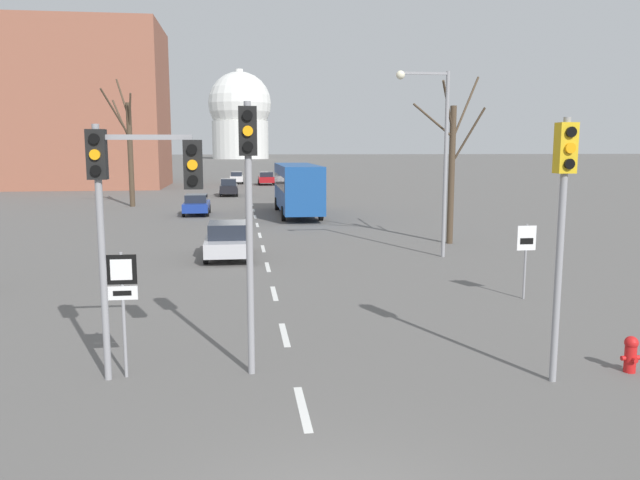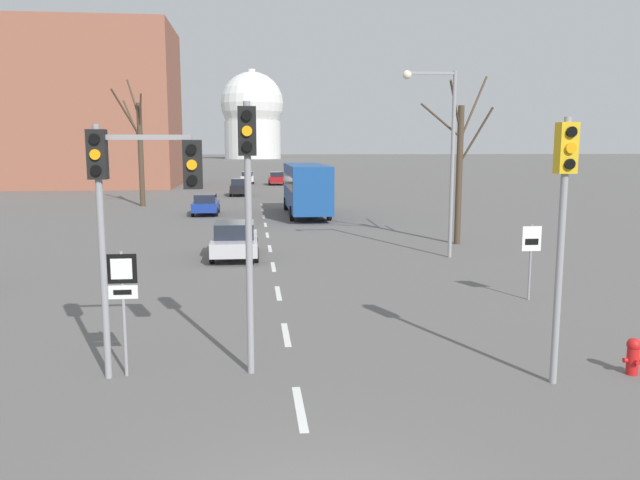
{
  "view_description": "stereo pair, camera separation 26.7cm",
  "coord_description": "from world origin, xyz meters",
  "px_view_note": "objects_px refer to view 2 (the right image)",
  "views": [
    {
      "loc": [
        -1.07,
        -6.85,
        4.67
      ],
      "look_at": [
        0.64,
        6.27,
        2.69
      ],
      "focal_mm": 35.0,
      "sensor_mm": 36.0,
      "label": 1
    },
    {
      "loc": [
        -0.8,
        -6.88,
        4.67
      ],
      "look_at": [
        0.64,
        6.27,
        2.69
      ],
      "focal_mm": 35.0,
      "sensor_mm": 36.0,
      "label": 2
    }
  ],
  "objects_px": {
    "sedan_far_left": "(235,240)",
    "city_bus": "(306,186)",
    "route_sign_post": "(123,292)",
    "speed_limit_sign": "(531,249)",
    "sedan_near_left": "(247,177)",
    "fire_hydrant": "(633,355)",
    "sedan_near_right": "(277,178)",
    "traffic_signal_centre_tall": "(248,188)",
    "traffic_signal_near_left": "(132,188)",
    "sedan_distant_centre": "(306,189)",
    "street_lamp_right": "(443,143)",
    "sedan_mid_centre": "(239,187)",
    "sedan_far_right": "(206,204)",
    "traffic_signal_near_right": "(563,201)"
  },
  "relations": [
    {
      "from": "sedan_distant_centre",
      "to": "city_bus",
      "type": "height_order",
      "value": "city_bus"
    },
    {
      "from": "speed_limit_sign",
      "to": "sedan_far_right",
      "type": "height_order",
      "value": "speed_limit_sign"
    },
    {
      "from": "speed_limit_sign",
      "to": "city_bus",
      "type": "relative_size",
      "value": 0.22
    },
    {
      "from": "fire_hydrant",
      "to": "sedan_near_left",
      "type": "distance_m",
      "value": 70.24
    },
    {
      "from": "sedan_far_left",
      "to": "city_bus",
      "type": "distance_m",
      "value": 16.91
    },
    {
      "from": "route_sign_post",
      "to": "speed_limit_sign",
      "type": "distance_m",
      "value": 12.26
    },
    {
      "from": "street_lamp_right",
      "to": "city_bus",
      "type": "distance_m",
      "value": 17.92
    },
    {
      "from": "sedan_far_left",
      "to": "traffic_signal_near_left",
      "type": "bearing_deg",
      "value": -96.54
    },
    {
      "from": "sedan_far_left",
      "to": "route_sign_post",
      "type": "bearing_deg",
      "value": -97.76
    },
    {
      "from": "sedan_near_right",
      "to": "sedan_near_left",
      "type": "bearing_deg",
      "value": 138.97
    },
    {
      "from": "fire_hydrant",
      "to": "sedan_near_right",
      "type": "xyz_separation_m",
      "value": [
        -4.64,
        66.55,
        0.41
      ]
    },
    {
      "from": "street_lamp_right",
      "to": "sedan_near_left",
      "type": "height_order",
      "value": "street_lamp_right"
    },
    {
      "from": "traffic_signal_near_left",
      "to": "sedan_mid_centre",
      "type": "relative_size",
      "value": 1.22
    },
    {
      "from": "route_sign_post",
      "to": "sedan_near_right",
      "type": "bearing_deg",
      "value": 84.96
    },
    {
      "from": "speed_limit_sign",
      "to": "street_lamp_right",
      "type": "distance_m",
      "value": 8.25
    },
    {
      "from": "route_sign_post",
      "to": "traffic_signal_centre_tall",
      "type": "bearing_deg",
      "value": -2.48
    },
    {
      "from": "sedan_near_right",
      "to": "sedan_far_left",
      "type": "bearing_deg",
      "value": -94.31
    },
    {
      "from": "traffic_signal_near_right",
      "to": "street_lamp_right",
      "type": "bearing_deg",
      "value": 81.89
    },
    {
      "from": "fire_hydrant",
      "to": "street_lamp_right",
      "type": "relative_size",
      "value": 0.1
    },
    {
      "from": "traffic_signal_near_left",
      "to": "fire_hydrant",
      "type": "distance_m",
      "value": 10.74
    },
    {
      "from": "sedan_near_left",
      "to": "sedan_far_right",
      "type": "distance_m",
      "value": 37.62
    },
    {
      "from": "sedan_far_left",
      "to": "sedan_far_right",
      "type": "xyz_separation_m",
      "value": [
        -2.44,
        17.38,
        -0.04
      ]
    },
    {
      "from": "sedan_near_right",
      "to": "sedan_distant_centre",
      "type": "relative_size",
      "value": 0.94
    },
    {
      "from": "city_bus",
      "to": "sedan_near_right",
      "type": "bearing_deg",
      "value": 90.94
    },
    {
      "from": "street_lamp_right",
      "to": "sedan_mid_centre",
      "type": "height_order",
      "value": "street_lamp_right"
    },
    {
      "from": "sedan_near_right",
      "to": "sedan_mid_centre",
      "type": "height_order",
      "value": "sedan_mid_centre"
    },
    {
      "from": "sedan_mid_centre",
      "to": "city_bus",
      "type": "distance_m",
      "value": 18.93
    },
    {
      "from": "speed_limit_sign",
      "to": "sedan_far_left",
      "type": "relative_size",
      "value": 0.53
    },
    {
      "from": "fire_hydrant",
      "to": "sedan_distant_centre",
      "type": "relative_size",
      "value": 0.18
    },
    {
      "from": "sedan_mid_centre",
      "to": "fire_hydrant",
      "type": "bearing_deg",
      "value": -79.67
    },
    {
      "from": "sedan_distant_centre",
      "to": "sedan_near_left",
      "type": "bearing_deg",
      "value": 103.08
    },
    {
      "from": "city_bus",
      "to": "speed_limit_sign",
      "type": "bearing_deg",
      "value": -79.21
    },
    {
      "from": "city_bus",
      "to": "sedan_mid_centre",
      "type": "bearing_deg",
      "value": 105.16
    },
    {
      "from": "traffic_signal_near_left",
      "to": "sedan_near_left",
      "type": "bearing_deg",
      "value": 88.49
    },
    {
      "from": "sedan_far_right",
      "to": "traffic_signal_near_right",
      "type": "bearing_deg",
      "value": -74.33
    },
    {
      "from": "fire_hydrant",
      "to": "sedan_near_left",
      "type": "xyz_separation_m",
      "value": [
        -8.31,
        69.75,
        0.37
      ]
    },
    {
      "from": "street_lamp_right",
      "to": "sedan_distant_centre",
      "type": "bearing_deg",
      "value": 95.21
    },
    {
      "from": "speed_limit_sign",
      "to": "sedan_far_left",
      "type": "height_order",
      "value": "speed_limit_sign"
    },
    {
      "from": "sedan_far_right",
      "to": "street_lamp_right",
      "type": "bearing_deg",
      "value": -58.71
    },
    {
      "from": "fire_hydrant",
      "to": "sedan_near_right",
      "type": "height_order",
      "value": "sedan_near_right"
    },
    {
      "from": "speed_limit_sign",
      "to": "fire_hydrant",
      "type": "relative_size",
      "value": 3.02
    },
    {
      "from": "speed_limit_sign",
      "to": "sedan_near_left",
      "type": "distance_m",
      "value": 64.05
    },
    {
      "from": "sedan_near_left",
      "to": "traffic_signal_centre_tall",
      "type": "bearing_deg",
      "value": -89.62
    },
    {
      "from": "traffic_signal_centre_tall",
      "to": "route_sign_post",
      "type": "xyz_separation_m",
      "value": [
        -2.55,
        0.11,
        -2.08
      ]
    },
    {
      "from": "fire_hydrant",
      "to": "sedan_far_left",
      "type": "relative_size",
      "value": 0.18
    },
    {
      "from": "route_sign_post",
      "to": "sedan_mid_centre",
      "type": "distance_m",
      "value": 48.3
    },
    {
      "from": "sedan_mid_centre",
      "to": "sedan_far_left",
      "type": "height_order",
      "value": "sedan_mid_centre"
    },
    {
      "from": "traffic_signal_centre_tall",
      "to": "sedan_near_left",
      "type": "height_order",
      "value": "traffic_signal_centre_tall"
    },
    {
      "from": "route_sign_post",
      "to": "speed_limit_sign",
      "type": "relative_size",
      "value": 1.11
    },
    {
      "from": "traffic_signal_centre_tall",
      "to": "sedan_near_right",
      "type": "distance_m",
      "value": 65.75
    }
  ]
}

